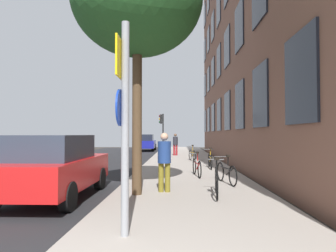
% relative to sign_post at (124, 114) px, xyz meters
% --- Properties ---
extents(ground_plane, '(41.80, 41.80, 0.00)m').
position_rel_sign_post_xyz_m(ground_plane, '(-2.30, 11.95, -1.96)').
color(ground_plane, '#332D28').
extents(road_asphalt, '(7.00, 38.00, 0.01)m').
position_rel_sign_post_xyz_m(road_asphalt, '(-4.40, 11.95, -1.96)').
color(road_asphalt, '#232326').
rests_on(road_asphalt, ground).
extents(sidewalk, '(4.20, 38.00, 0.12)m').
position_rel_sign_post_xyz_m(sidewalk, '(1.20, 11.95, -1.90)').
color(sidewalk, '#9E9389').
rests_on(sidewalk, ground).
extents(sign_post, '(0.15, 0.60, 3.26)m').
position_rel_sign_post_xyz_m(sign_post, '(0.00, 0.00, 0.00)').
color(sign_post, gray).
rests_on(sign_post, sidewalk).
extents(traffic_light, '(0.43, 0.24, 3.31)m').
position_rel_sign_post_xyz_m(traffic_light, '(-0.53, 21.09, 0.43)').
color(traffic_light, black).
rests_on(traffic_light, sidewalk).
extents(tree_near, '(3.40, 3.40, 6.45)m').
position_rel_sign_post_xyz_m(tree_near, '(-0.21, 3.04, 3.14)').
color(tree_near, '#4C3823').
rests_on(tree_near, sidewalk).
extents(bicycle_0, '(0.42, 1.66, 0.97)m').
position_rel_sign_post_xyz_m(bicycle_0, '(1.79, 2.91, -1.46)').
color(bicycle_0, black).
rests_on(bicycle_0, sidewalk).
extents(bicycle_1, '(0.50, 1.64, 0.90)m').
position_rel_sign_post_xyz_m(bicycle_1, '(2.34, 4.74, -1.49)').
color(bicycle_1, black).
rests_on(bicycle_1, sidewalk).
extents(bicycle_2, '(0.42, 1.68, 0.90)m').
position_rel_sign_post_xyz_m(bicycle_2, '(1.53, 6.31, -1.49)').
color(bicycle_2, black).
rests_on(bicycle_2, sidewalk).
extents(bicycle_3, '(0.42, 1.65, 0.94)m').
position_rel_sign_post_xyz_m(bicycle_3, '(2.29, 8.80, -1.48)').
color(bicycle_3, black).
rests_on(bicycle_3, sidewalk).
extents(bicycle_4, '(0.46, 1.63, 0.93)m').
position_rel_sign_post_xyz_m(bicycle_4, '(1.67, 12.41, -1.48)').
color(bicycle_4, black).
rests_on(bicycle_4, sidewalk).
extents(pedestrian_0, '(0.46, 0.46, 1.57)m').
position_rel_sign_post_xyz_m(pedestrian_0, '(0.47, 3.39, -0.95)').
color(pedestrian_0, olive).
rests_on(pedestrian_0, sidewalk).
extents(pedestrian_1, '(0.50, 0.50, 1.58)m').
position_rel_sign_post_xyz_m(pedestrian_1, '(0.68, 16.86, -0.94)').
color(pedestrian_1, maroon).
rests_on(pedestrian_1, sidewalk).
extents(car_0, '(1.87, 4.00, 1.62)m').
position_rel_sign_post_xyz_m(car_0, '(-2.32, 2.95, -1.12)').
color(car_0, red).
rests_on(car_0, road_asphalt).
extents(car_1, '(2.01, 4.29, 1.62)m').
position_rel_sign_post_xyz_m(car_1, '(-2.34, 24.41, -1.12)').
color(car_1, navy).
rests_on(car_1, road_asphalt).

